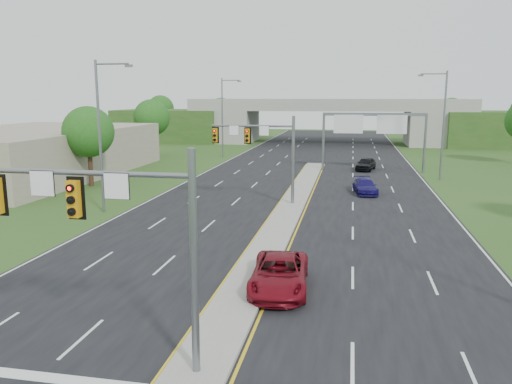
{
  "coord_description": "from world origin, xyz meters",
  "views": [
    {
      "loc": [
        4.42,
        -13.38,
        8.4
      ],
      "look_at": [
        -0.92,
        14.48,
        3.0
      ],
      "focal_mm": 35.0,
      "sensor_mm": 36.0,
      "label": 1
    }
  ],
  "objects_px": {
    "signal_mast_far": "(264,145)",
    "sign_gantry": "(372,126)",
    "car_far_a": "(279,274)",
    "car_far_c": "(366,164)",
    "overpass": "(328,124)",
    "signal_mast_near": "(119,223)",
    "car_far_b": "(365,186)"
  },
  "relations": [
    {
      "from": "signal_mast_near",
      "to": "overpass",
      "type": "height_order",
      "value": "overpass"
    },
    {
      "from": "signal_mast_far",
      "to": "overpass",
      "type": "bearing_deg",
      "value": 87.65
    },
    {
      "from": "car_far_a",
      "to": "car_far_b",
      "type": "distance_m",
      "value": 24.05
    },
    {
      "from": "signal_mast_far",
      "to": "car_far_a",
      "type": "height_order",
      "value": "signal_mast_far"
    },
    {
      "from": "car_far_c",
      "to": "signal_mast_near",
      "type": "bearing_deg",
      "value": -87.39
    },
    {
      "from": "overpass",
      "to": "car_far_c",
      "type": "xyz_separation_m",
      "value": [
        6.15,
        -34.36,
        -2.78
      ]
    },
    {
      "from": "car_far_b",
      "to": "sign_gantry",
      "type": "bearing_deg",
      "value": 78.17
    },
    {
      "from": "car_far_c",
      "to": "car_far_b",
      "type": "bearing_deg",
      "value": -78.59
    },
    {
      "from": "sign_gantry",
      "to": "car_far_c",
      "type": "height_order",
      "value": "sign_gantry"
    },
    {
      "from": "signal_mast_far",
      "to": "car_far_c",
      "type": "xyz_separation_m",
      "value": [
        8.41,
        20.71,
        -3.95
      ]
    },
    {
      "from": "car_far_a",
      "to": "car_far_c",
      "type": "xyz_separation_m",
      "value": [
        4.65,
        38.29,
        0.02
      ]
    },
    {
      "from": "car_far_c",
      "to": "overpass",
      "type": "bearing_deg",
      "value": 113.18
    },
    {
      "from": "signal_mast_far",
      "to": "overpass",
      "type": "height_order",
      "value": "overpass"
    },
    {
      "from": "car_far_c",
      "to": "car_far_a",
      "type": "bearing_deg",
      "value": -83.89
    },
    {
      "from": "car_far_b",
      "to": "overpass",
      "type": "bearing_deg",
      "value": 88.76
    },
    {
      "from": "signal_mast_near",
      "to": "car_far_c",
      "type": "distance_m",
      "value": 46.65
    },
    {
      "from": "signal_mast_far",
      "to": "sign_gantry",
      "type": "bearing_deg",
      "value": 65.89
    },
    {
      "from": "sign_gantry",
      "to": "car_far_b",
      "type": "xyz_separation_m",
      "value": [
        -0.95,
        -13.9,
        -4.58
      ]
    },
    {
      "from": "signal_mast_near",
      "to": "car_far_c",
      "type": "bearing_deg",
      "value": 79.57
    },
    {
      "from": "signal_mast_near",
      "to": "car_far_a",
      "type": "height_order",
      "value": "signal_mast_near"
    },
    {
      "from": "signal_mast_near",
      "to": "car_far_a",
      "type": "xyz_separation_m",
      "value": [
        3.76,
        7.42,
        -3.97
      ]
    },
    {
      "from": "signal_mast_near",
      "to": "signal_mast_far",
      "type": "relative_size",
      "value": 1.0
    },
    {
      "from": "overpass",
      "to": "car_far_c",
      "type": "relative_size",
      "value": 18.11
    },
    {
      "from": "overpass",
      "to": "car_far_b",
      "type": "distance_m",
      "value": 49.4
    },
    {
      "from": "overpass",
      "to": "car_far_c",
      "type": "height_order",
      "value": "overpass"
    },
    {
      "from": "sign_gantry",
      "to": "car_far_c",
      "type": "xyz_separation_m",
      "value": [
        -0.53,
        0.72,
        -4.47
      ]
    },
    {
      "from": "signal_mast_near",
      "to": "overpass",
      "type": "xyz_separation_m",
      "value": [
        2.26,
        80.07,
        -1.17
      ]
    },
    {
      "from": "overpass",
      "to": "signal_mast_far",
      "type": "bearing_deg",
      "value": -92.35
    },
    {
      "from": "sign_gantry",
      "to": "overpass",
      "type": "xyz_separation_m",
      "value": [
        -6.68,
        35.08,
        -1.69
      ]
    },
    {
      "from": "overpass",
      "to": "signal_mast_near",
      "type": "bearing_deg",
      "value": -91.62
    },
    {
      "from": "signal_mast_near",
      "to": "car_far_c",
      "type": "xyz_separation_m",
      "value": [
        8.41,
        45.71,
        -3.95
      ]
    },
    {
      "from": "signal_mast_near",
      "to": "car_far_b",
      "type": "distance_m",
      "value": 32.37
    }
  ]
}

